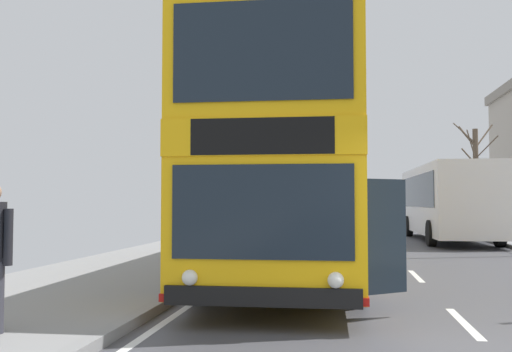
# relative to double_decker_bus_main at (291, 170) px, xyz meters

# --- Properties ---
(double_decker_bus_main) EXTENTS (3.46, 10.97, 4.42)m
(double_decker_bus_main) POSITION_rel_double_decker_bus_main_xyz_m (0.00, 0.00, 0.00)
(double_decker_bus_main) COLOR #F4B20F
(double_decker_bus_main) RESTS_ON ground
(background_bus_far_lane) EXTENTS (2.75, 9.97, 3.06)m
(background_bus_far_lane) POSITION_rel_double_decker_bus_main_xyz_m (5.49, 12.22, -0.64)
(background_bus_far_lane) COLOR white
(background_bus_far_lane) RESTS_ON ground
(bare_tree_far_01) EXTENTS (2.60, 2.57, 5.96)m
(bare_tree_far_01) POSITION_rel_double_decker_bus_main_xyz_m (8.59, 20.71, 0.90)
(bare_tree_far_01) COLOR brown
(bare_tree_far_01) RESTS_ON ground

